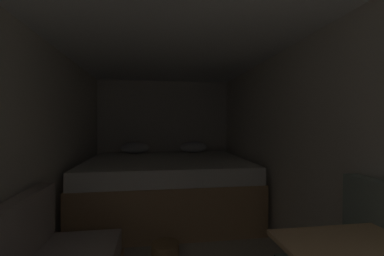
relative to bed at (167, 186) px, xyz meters
The scene contains 6 objects.
wall_back 1.17m from the bed, 90.00° to the left, with size 2.43×0.05×2.06m, color beige.
wall_left 1.90m from the bed, 131.50° to the right, with size 0.05×4.60×2.06m, color beige.
wall_right 1.90m from the bed, 48.50° to the right, with size 0.05×4.60×2.06m, color beige.
ceiling_slab 2.16m from the bed, 90.00° to the right, with size 2.43×4.60×0.05m, color white.
bed is the anchor object (origin of this frame).
wicker_basket 1.34m from the bed, 93.27° to the right, with size 0.26×0.26×0.19m.
Camera 1 is at (-0.17, -0.44, 1.29)m, focal length 23.36 mm.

